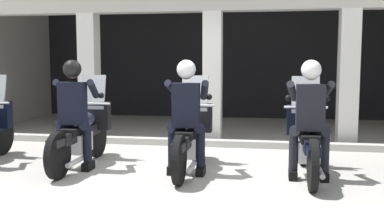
{
  "coord_description": "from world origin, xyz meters",
  "views": [
    {
      "loc": [
        1.07,
        -6.38,
        1.58
      ],
      "look_at": [
        0.0,
        0.06,
        0.89
      ],
      "focal_mm": 41.75,
      "sensor_mm": 36.0,
      "label": 1
    }
  ],
  "objects_px": {
    "police_officer_left": "(74,105)",
    "police_officer_center": "(187,107)",
    "motorcycle_right": "(307,139)",
    "motorcycle_center": "(190,135)",
    "police_officer_right": "(310,109)",
    "motorcycle_left": "(83,132)"
  },
  "relations": [
    {
      "from": "police_officer_left",
      "to": "police_officer_center",
      "type": "height_order",
      "value": "same"
    },
    {
      "from": "police_officer_left",
      "to": "motorcycle_right",
      "type": "distance_m",
      "value": 3.33
    },
    {
      "from": "motorcycle_right",
      "to": "police_officer_center",
      "type": "bearing_deg",
      "value": -157.51
    },
    {
      "from": "motorcycle_center",
      "to": "police_officer_center",
      "type": "height_order",
      "value": "police_officer_center"
    },
    {
      "from": "motorcycle_center",
      "to": "police_officer_right",
      "type": "relative_size",
      "value": 1.29
    },
    {
      "from": "motorcycle_left",
      "to": "motorcycle_center",
      "type": "xyz_separation_m",
      "value": [
        1.64,
        -0.01,
        0.0
      ]
    },
    {
      "from": "motorcycle_left",
      "to": "police_officer_center",
      "type": "relative_size",
      "value": 1.29
    },
    {
      "from": "police_officer_left",
      "to": "police_officer_right",
      "type": "distance_m",
      "value": 3.29
    },
    {
      "from": "motorcycle_left",
      "to": "motorcycle_right",
      "type": "bearing_deg",
      "value": 15.04
    },
    {
      "from": "police_officer_left",
      "to": "police_officer_right",
      "type": "bearing_deg",
      "value": 15.04
    },
    {
      "from": "motorcycle_left",
      "to": "motorcycle_right",
      "type": "relative_size",
      "value": 1.0
    },
    {
      "from": "motorcycle_left",
      "to": "police_officer_center",
      "type": "height_order",
      "value": "police_officer_center"
    },
    {
      "from": "police_officer_left",
      "to": "police_officer_right",
      "type": "height_order",
      "value": "same"
    },
    {
      "from": "motorcycle_center",
      "to": "police_officer_center",
      "type": "bearing_deg",
      "value": -77.85
    },
    {
      "from": "police_officer_left",
      "to": "police_officer_right",
      "type": "relative_size",
      "value": 1.0
    },
    {
      "from": "motorcycle_center",
      "to": "motorcycle_right",
      "type": "bearing_deg",
      "value": 11.87
    },
    {
      "from": "motorcycle_center",
      "to": "motorcycle_right",
      "type": "relative_size",
      "value": 1.0
    },
    {
      "from": "police_officer_center",
      "to": "police_officer_right",
      "type": "xyz_separation_m",
      "value": [
        1.64,
        -0.02,
        0.0
      ]
    },
    {
      "from": "motorcycle_left",
      "to": "police_officer_right",
      "type": "relative_size",
      "value": 1.29
    },
    {
      "from": "motorcycle_right",
      "to": "police_officer_right",
      "type": "xyz_separation_m",
      "value": [
        -0.0,
        -0.28,
        0.44
      ]
    },
    {
      "from": "police_officer_left",
      "to": "motorcycle_left",
      "type": "bearing_deg",
      "value": 105.15
    },
    {
      "from": "motorcycle_center",
      "to": "police_officer_right",
      "type": "distance_m",
      "value": 1.72
    }
  ]
}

